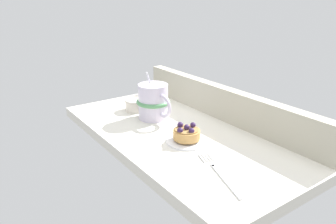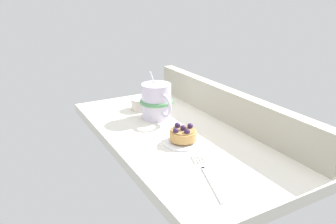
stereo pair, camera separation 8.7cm
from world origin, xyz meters
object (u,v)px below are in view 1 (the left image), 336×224
object	(u,v)px
raspberry_tart	(187,133)
sugar_bowl	(136,104)
dessert_fork	(219,173)
dessert_plate	(186,140)
coffee_mug	(153,102)

from	to	relation	value
raspberry_tart	sugar_bowl	bearing A→B (deg)	177.23
raspberry_tart	dessert_fork	size ratio (longest dim) A/B	0.38
dessert_plate	raspberry_tart	world-z (taller)	raspberry_tart
coffee_mug	dessert_plate	bearing A→B (deg)	-5.68
dessert_plate	dessert_fork	xyz separation A→B (cm)	(15.75, -3.88, -0.15)
sugar_bowl	raspberry_tart	bearing A→B (deg)	-2.77
raspberry_tart	sugar_bowl	size ratio (longest dim) A/B	0.96
coffee_mug	dessert_fork	distance (cm)	34.67
dessert_plate	sugar_bowl	size ratio (longest dim) A/B	1.47
raspberry_tart	dessert_fork	distance (cm)	16.37
dessert_plate	raspberry_tart	size ratio (longest dim) A/B	1.53
raspberry_tart	dessert_fork	world-z (taller)	raspberry_tart
coffee_mug	dessert_fork	xyz separation A→B (cm)	(33.87, -5.68, -4.78)
dessert_plate	dessert_fork	world-z (taller)	dessert_plate
raspberry_tart	coffee_mug	size ratio (longest dim) A/B	0.49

